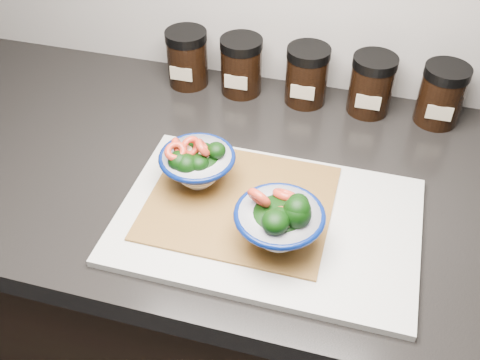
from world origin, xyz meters
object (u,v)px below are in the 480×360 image
(cutting_board, at_px, (268,221))
(spice_jar_d, at_px, (371,84))
(bowl_right, at_px, (280,222))
(spice_jar_c, at_px, (307,75))
(spice_jar_b, at_px, (241,66))
(spice_jar_e, at_px, (441,95))
(bowl_left, at_px, (197,164))
(spice_jar_a, at_px, (187,58))

(cutting_board, xyz_separation_m, spice_jar_d, (0.11, 0.34, 0.05))
(bowl_right, bearing_deg, cutting_board, 120.49)
(spice_jar_c, xyz_separation_m, spice_jar_d, (0.12, 0.00, 0.00))
(spice_jar_b, xyz_separation_m, spice_jar_d, (0.25, 0.00, 0.00))
(cutting_board, height_order, bowl_right, bowl_right)
(spice_jar_e, bearing_deg, cutting_board, -124.97)
(bowl_left, relative_size, spice_jar_e, 1.06)
(spice_jar_a, distance_m, spice_jar_e, 0.49)
(bowl_left, height_order, spice_jar_a, same)
(spice_jar_a, xyz_separation_m, spice_jar_e, (0.49, 0.00, 0.00))
(spice_jar_a, bearing_deg, spice_jar_e, 0.00)
(bowl_right, distance_m, spice_jar_a, 0.47)
(spice_jar_c, relative_size, spice_jar_e, 1.00)
(bowl_left, xyz_separation_m, bowl_right, (0.15, -0.09, 0.00))
(bowl_left, xyz_separation_m, spice_jar_e, (0.36, 0.30, 0.00))
(bowl_left, xyz_separation_m, spice_jar_a, (-0.12, 0.30, 0.00))
(spice_jar_c, bearing_deg, bowl_left, -111.71)
(spice_jar_c, height_order, spice_jar_e, same)
(bowl_left, relative_size, spice_jar_b, 1.06)
(spice_jar_a, relative_size, spice_jar_d, 1.00)
(bowl_right, height_order, spice_jar_d, spice_jar_d)
(cutting_board, bearing_deg, spice_jar_b, 111.75)
(cutting_board, xyz_separation_m, spice_jar_a, (-0.25, 0.34, 0.05))
(spice_jar_b, bearing_deg, spice_jar_a, 180.00)
(spice_jar_e, bearing_deg, spice_jar_c, 180.00)
(bowl_left, distance_m, spice_jar_e, 0.47)
(bowl_left, bearing_deg, cutting_board, -19.04)
(bowl_right, bearing_deg, spice_jar_c, 95.12)
(spice_jar_c, relative_size, spice_jar_d, 1.00)
(cutting_board, height_order, spice_jar_c, spice_jar_c)
(spice_jar_b, bearing_deg, bowl_right, -67.14)
(spice_jar_b, bearing_deg, spice_jar_e, 0.00)
(spice_jar_a, bearing_deg, spice_jar_c, 0.00)
(spice_jar_e, bearing_deg, bowl_right, -118.60)
(bowl_right, bearing_deg, spice_jar_e, 61.40)
(spice_jar_b, bearing_deg, spice_jar_d, 0.00)
(bowl_right, bearing_deg, spice_jar_d, 77.46)
(cutting_board, distance_m, spice_jar_b, 0.37)
(spice_jar_b, bearing_deg, spice_jar_c, 0.00)
(spice_jar_d, relative_size, spice_jar_e, 1.00)
(spice_jar_b, relative_size, spice_jar_e, 1.00)
(spice_jar_d, xyz_separation_m, spice_jar_e, (0.13, 0.00, 0.00))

